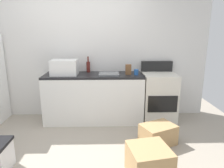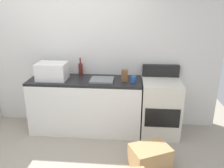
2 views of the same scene
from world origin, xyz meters
TOP-DOWN VIEW (x-y plane):
  - ground_plane at (0.00, 0.00)m, footprint 6.00×6.00m
  - wall_back at (0.00, 1.55)m, footprint 5.00×0.10m
  - kitchen_counter at (0.30, 1.20)m, footprint 1.80×0.60m
  - stove_oven at (1.52, 1.21)m, footprint 0.60×0.61m
  - microwave at (-0.21, 1.16)m, footprint 0.46×0.34m
  - sink_basin at (0.58, 1.15)m, footprint 0.36×0.32m
  - wine_bottle at (0.19, 1.41)m, footprint 0.07×0.07m
  - coffee_mug at (1.07, 1.12)m, footprint 0.08×0.08m
  - knife_block at (0.93, 1.17)m, footprint 0.10×0.10m
  - cardboard_box_large at (1.02, -0.43)m, footprint 0.53×0.53m
  - cardboard_box_medium at (1.31, 0.31)m, footprint 0.59×0.53m

SIDE VIEW (x-z plane):
  - ground_plane at x=0.00m, z-range 0.00..0.00m
  - cardboard_box_medium at x=1.31m, z-range 0.00..0.30m
  - cardboard_box_large at x=1.02m, z-range 0.00..0.37m
  - kitchen_counter at x=0.30m, z-range 0.00..0.90m
  - stove_oven at x=1.52m, z-range -0.08..1.02m
  - sink_basin at x=0.58m, z-range 0.90..0.93m
  - coffee_mug at x=1.07m, z-range 0.90..1.00m
  - knife_block at x=0.93m, z-range 0.90..1.08m
  - wine_bottle at x=0.19m, z-range 0.86..1.16m
  - microwave at x=-0.21m, z-range 0.90..1.17m
  - wall_back at x=0.00m, z-range 0.00..2.60m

